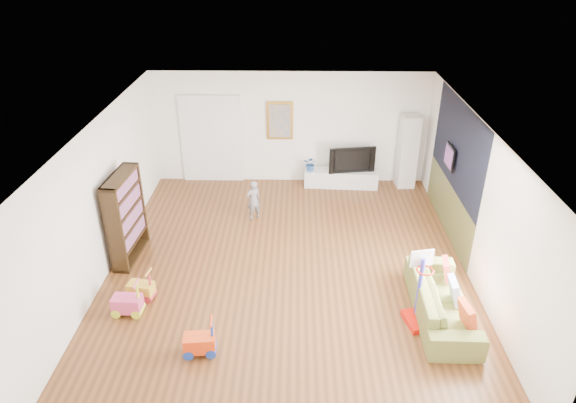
{
  "coord_description": "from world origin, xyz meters",
  "views": [
    {
      "loc": [
        0.15,
        -7.81,
        5.48
      ],
      "look_at": [
        0.0,
        0.4,
        1.15
      ],
      "focal_mm": 32.0,
      "sensor_mm": 36.0,
      "label": 1
    }
  ],
  "objects_px": {
    "media_console": "(341,178)",
    "basketball_hoop": "(424,291)",
    "bookshelf": "(126,217)",
    "sofa": "(442,300)"
  },
  "relations": [
    {
      "from": "media_console",
      "to": "sofa",
      "type": "bearing_deg",
      "value": -71.92
    },
    {
      "from": "media_console",
      "to": "basketball_hoop",
      "type": "bearing_deg",
      "value": -76.52
    },
    {
      "from": "sofa",
      "to": "bookshelf",
      "type": "bearing_deg",
      "value": 74.53
    },
    {
      "from": "bookshelf",
      "to": "media_console",
      "type": "bearing_deg",
      "value": 40.64
    },
    {
      "from": "media_console",
      "to": "bookshelf",
      "type": "relative_size",
      "value": 1.03
    },
    {
      "from": "bookshelf",
      "to": "sofa",
      "type": "distance_m",
      "value": 5.7
    },
    {
      "from": "media_console",
      "to": "basketball_hoop",
      "type": "relative_size",
      "value": 1.41
    },
    {
      "from": "sofa",
      "to": "basketball_hoop",
      "type": "bearing_deg",
      "value": 117.4
    },
    {
      "from": "media_console",
      "to": "basketball_hoop",
      "type": "height_order",
      "value": "basketball_hoop"
    },
    {
      "from": "bookshelf",
      "to": "basketball_hoop",
      "type": "xyz_separation_m",
      "value": [
        5.07,
        -1.8,
        -0.22
      ]
    }
  ]
}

